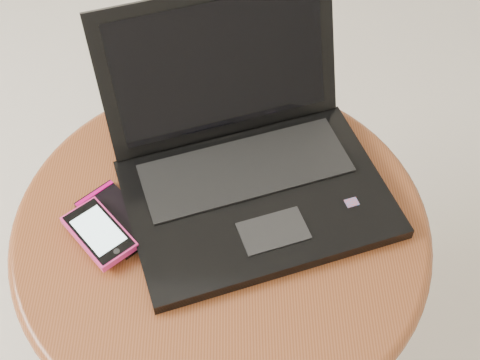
{
  "coord_description": "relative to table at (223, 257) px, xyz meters",
  "views": [
    {
      "loc": [
        -0.04,
        -0.43,
        1.24
      ],
      "look_at": [
        -0.04,
        0.12,
        0.55
      ],
      "focal_mm": 46.87,
      "sensor_mm": 36.0,
      "label": 1
    }
  ],
  "objects": [
    {
      "name": "phone_pink",
      "position": [
        -0.17,
        -0.03,
        0.12
      ],
      "size": [
        0.12,
        0.12,
        0.01
      ],
      "color": "#DF2A7D",
      "rests_on": "phone_black"
    },
    {
      "name": "table",
      "position": [
        0.0,
        0.0,
        0.0
      ],
      "size": [
        0.62,
        0.62,
        0.49
      ],
      "color": "#5C2211",
      "rests_on": "ground"
    },
    {
      "name": "phone_black",
      "position": [
        -0.15,
        -0.0,
        0.11
      ],
      "size": [
        0.13,
        0.14,
        0.01
      ],
      "color": "black",
      "rests_on": "table"
    },
    {
      "name": "laptop",
      "position": [
        0.04,
        0.08,
        0.15
      ],
      "size": [
        0.46,
        0.44,
        0.24
      ],
      "color": "black",
      "rests_on": "table"
    }
  ]
}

